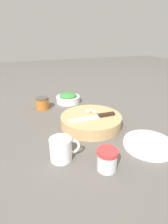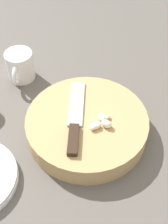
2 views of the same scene
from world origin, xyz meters
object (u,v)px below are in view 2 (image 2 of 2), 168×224
Objects in this scene: chef_knife at (75,120)px; garlic_cloves at (101,123)px; cutting_board at (87,126)px; coffee_mug at (20,66)px.

garlic_cloves is at bearing -7.26° from chef_knife.
chef_knife reaches higher than cutting_board.
garlic_cloves reaches higher than cutting_board.
garlic_cloves is 0.31m from coffee_mug.
coffee_mug is at bearing 134.15° from cutting_board.
garlic_cloves is (0.03, -0.02, 0.03)m from cutting_board.
cutting_board is 1.29× the size of chef_knife.
cutting_board is 0.05m from garlic_cloves.
chef_knife is at bearing -161.94° from cutting_board.
cutting_board is 0.04m from chef_knife.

